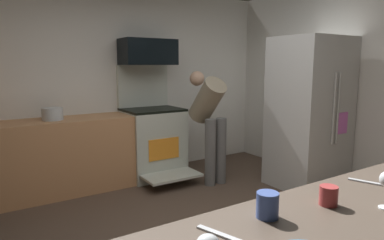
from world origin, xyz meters
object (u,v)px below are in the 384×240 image
at_px(refrigerator, 309,113).
at_px(stock_pot, 52,114).
at_px(microwave, 148,52).
at_px(person_cook, 209,117).
at_px(mug_tea, 267,205).
at_px(oven_range, 153,140).
at_px(mug_coffee, 329,196).

xyz_separation_m(refrigerator, stock_pot, (-2.80, 1.42, 0.03)).
xyz_separation_m(microwave, person_cook, (0.53, -0.70, -0.84)).
height_order(person_cook, stock_pot, person_cook).
xyz_separation_m(person_cook, mug_tea, (-1.59, -2.64, 0.08)).
bearing_deg(stock_pot, mug_tea, -85.99).
height_order(person_cook, mug_tea, person_cook).
bearing_deg(stock_pot, oven_range, -0.64).
distance_m(mug_coffee, stock_pot, 3.36).
height_order(refrigerator, mug_coffee, refrigerator).
bearing_deg(mug_tea, refrigerator, 35.60).
xyz_separation_m(microwave, mug_coffee, (-0.73, -3.39, -0.77)).
height_order(person_cook, mug_coffee, person_cook).
height_order(oven_range, person_cook, oven_range).
height_order(oven_range, stock_pot, oven_range).
bearing_deg(oven_range, mug_coffee, -102.48).
height_order(refrigerator, stock_pot, refrigerator).
relative_size(microwave, person_cook, 0.51).
relative_size(oven_range, microwave, 2.08).
bearing_deg(microwave, oven_range, -90.00).
relative_size(refrigerator, mug_tea, 17.27).
bearing_deg(mug_coffee, mug_tea, 170.18).
relative_size(oven_range, person_cook, 1.06).
xyz_separation_m(microwave, mug_tea, (-1.06, -3.34, -0.76)).
bearing_deg(mug_tea, mug_coffee, -9.82).
xyz_separation_m(person_cook, mug_coffee, (-1.26, -2.69, 0.07)).
distance_m(oven_range, mug_coffee, 3.41).
bearing_deg(person_cook, refrigerator, -39.03).
height_order(microwave, refrigerator, microwave).
xyz_separation_m(oven_range, stock_pot, (-1.29, 0.01, 0.46)).
bearing_deg(refrigerator, stock_pot, 153.17).
bearing_deg(refrigerator, mug_tea, -144.40).
height_order(mug_tea, stock_pot, stock_pot).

